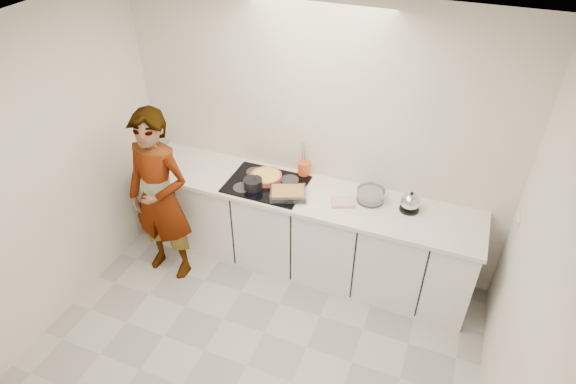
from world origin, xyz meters
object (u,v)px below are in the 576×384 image
at_px(saucepan, 253,184).
at_px(utensil_crock, 304,169).
at_px(hob, 266,184).
at_px(tart_dish, 266,177).
at_px(mixing_bowl, 371,195).
at_px(baking_dish, 288,193).
at_px(cook, 160,198).
at_px(kettle, 410,203).

bearing_deg(saucepan, utensil_crock, 48.37).
distance_m(hob, tart_dish, 0.08).
bearing_deg(mixing_bowl, baking_dish, -161.87).
relative_size(utensil_crock, cook, 0.08).
height_order(tart_dish, utensil_crock, utensil_crock).
height_order(mixing_bowl, kettle, kettle).
relative_size(hob, kettle, 3.73).
distance_m(utensil_crock, cook, 1.36).
distance_m(tart_dish, mixing_bowl, 0.99).
height_order(saucepan, baking_dish, saucepan).
xyz_separation_m(saucepan, baking_dish, (0.34, 0.01, -0.01)).
bearing_deg(utensil_crock, kettle, -9.53).
relative_size(hob, cook, 0.41).
relative_size(mixing_bowl, cook, 0.18).
relative_size(saucepan, kettle, 0.89).
distance_m(tart_dish, saucepan, 0.19).
xyz_separation_m(mixing_bowl, cook, (-1.79, -0.62, -0.09)).
bearing_deg(cook, kettle, 17.75).
bearing_deg(baking_dish, cook, -160.23).
relative_size(baking_dish, kettle, 1.98).
bearing_deg(baking_dish, utensil_crock, 88.61).
height_order(saucepan, kettle, kettle).
bearing_deg(saucepan, tart_dish, 74.18).
height_order(tart_dish, kettle, kettle).
bearing_deg(kettle, cook, -164.10).
height_order(mixing_bowl, cook, cook).
distance_m(hob, kettle, 1.31).
bearing_deg(saucepan, baking_dish, 0.91).
height_order(hob, kettle, kettle).
relative_size(saucepan, cook, 0.10).
distance_m(hob, cook, 0.98).
xyz_separation_m(saucepan, utensil_crock, (0.35, 0.39, 0.01)).
distance_m(mixing_bowl, kettle, 0.35).
bearing_deg(baking_dish, tart_dish, 149.32).
bearing_deg(saucepan, mixing_bowl, 12.68).
bearing_deg(baking_dish, hob, 157.70).
distance_m(tart_dish, kettle, 1.34).
bearing_deg(baking_dish, mixing_bowl, 18.13).
distance_m(hob, mixing_bowl, 0.96).
bearing_deg(tart_dish, kettle, 1.84).
bearing_deg(tart_dish, baking_dish, -30.68).
relative_size(tart_dish, saucepan, 1.90).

